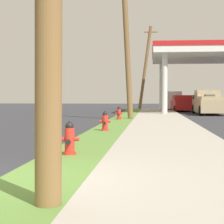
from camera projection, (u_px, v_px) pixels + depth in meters
grass_verge at (41, 183)px, 6.44m from camera, size 1.40×80.00×0.12m
sidewalk_slab at (189, 186)px, 6.22m from camera, size 3.20×80.00×0.12m
fire_hydrant_nearest at (70, 140)px, 9.16m from camera, size 0.42×0.38×0.74m
fire_hydrant_second at (105, 122)px, 15.72m from camera, size 0.42×0.38×0.74m
fire_hydrant_third at (119, 114)px, 23.44m from camera, size 0.42×0.37×0.74m
utility_pole_midground at (127, 38)px, 24.53m from camera, size 1.38×0.65×9.46m
utility_pole_background at (145, 67)px, 44.09m from camera, size 2.04×0.36×8.88m
car_red_by_near_pump at (182, 104)px, 39.87m from camera, size 2.23×4.62×1.57m
truck_white_at_forecourt at (172, 102)px, 43.48m from camera, size 2.15×5.41×1.97m
truck_tan_on_apron at (209, 103)px, 32.58m from camera, size 2.20×5.43×1.97m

